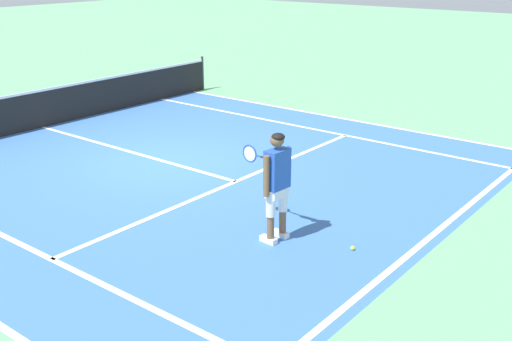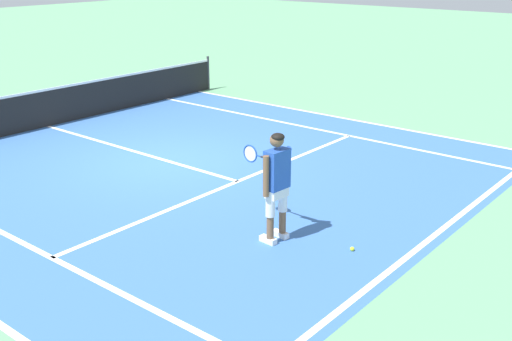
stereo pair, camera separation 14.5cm
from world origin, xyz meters
name	(u,v)px [view 1 (the left image)]	position (x,y,z in m)	size (l,w,h in m)	color
ground_plane	(165,162)	(0.00, 0.00, 0.00)	(80.00, 80.00, 0.00)	#609E70
court_inner_surface	(190,169)	(0.00, -0.76, 0.00)	(10.98, 10.77, 0.00)	#3866A8
line_baseline	(431,236)	(0.00, -5.95, 0.00)	(10.98, 0.10, 0.01)	white
line_service	(236,181)	(0.00, -1.97, 0.00)	(8.23, 0.10, 0.01)	white
line_centre_service	(126,151)	(0.00, 1.23, 0.00)	(0.10, 6.40, 0.01)	white
line_singles_left	(6,237)	(-4.12, -0.76, 0.00)	(0.10, 10.37, 0.01)	white
line_singles_right	(304,127)	(4.12, -0.76, 0.00)	(0.10, 10.37, 0.01)	white
line_doubles_right	(332,117)	(5.49, -0.76, 0.00)	(0.10, 10.37, 0.01)	white
tennis_net	(41,108)	(0.00, 4.43, 0.50)	(11.96, 0.08, 1.07)	#333338
tennis_player	(276,179)	(-1.59, -4.11, 0.99)	(0.69, 1.10, 1.71)	white
tennis_ball_near_feet	(353,248)	(-1.16, -5.22, 0.03)	(0.07, 0.07, 0.07)	#CCE02D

